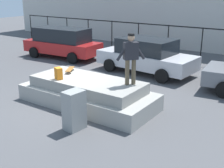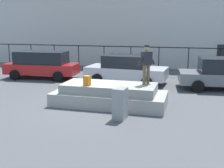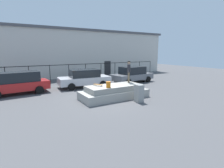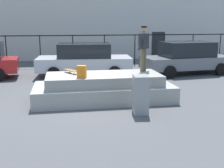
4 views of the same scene
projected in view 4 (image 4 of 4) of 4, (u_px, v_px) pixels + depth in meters
The scene contains 10 objects.
ground_plane at pixel (83, 101), 10.36m from camera, with size 60.00×60.00×0.00m, color #4C4C4F.
concrete_ledge at pixel (104, 88), 10.41m from camera, with size 4.92×2.11×0.95m.
skateboarder at pixel (144, 45), 10.68m from camera, with size 0.69×0.83×1.67m.
skateboard at pixel (71, 71), 10.42m from camera, with size 0.55×0.76×0.12m.
backpack at pixel (82, 72), 9.57m from camera, with size 0.28×0.20×0.41m, color orange.
car_silver_sedan_mid at pixel (84, 59), 14.99m from camera, with size 4.93×2.51×1.68m.
car_grey_sedan_far at pixel (187, 58), 15.62m from camera, with size 4.94×2.60×1.72m.
utility_box at pixel (141, 95), 8.89m from camera, with size 0.44×0.60×1.18m, color gray.
fence_row at pixel (73, 45), 18.12m from camera, with size 24.06×0.06×1.96m.
warehouse_building at pixel (69, 17), 23.59m from camera, with size 33.46×6.62×6.26m.
Camera 4 is at (-0.69, -10.03, 2.79)m, focal length 46.53 mm.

